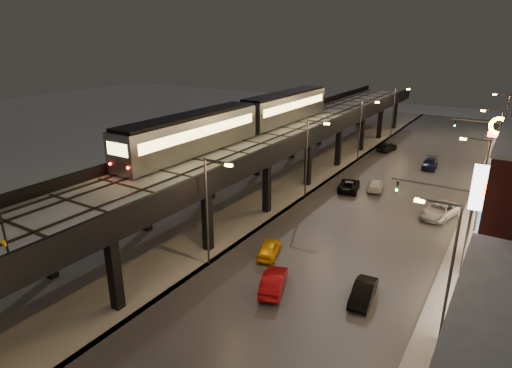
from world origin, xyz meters
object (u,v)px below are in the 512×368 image
Objects in this scene: car_mid_silver at (349,185)px; car_far_white at (387,147)px; car_onc_white at (430,164)px; car_near_white at (274,282)px; sign_citgo at (492,216)px; car_mid_dark at (376,185)px; subway_train at (246,118)px; car_taxi at (269,249)px; car_onc_dark at (440,211)px; car_onc_silver at (363,293)px; rail_signal at (1,228)px.

car_mid_silver is 20.93m from car_far_white.
car_onc_white is (7.78, -6.25, -0.10)m from car_far_white.
car_near_white is 0.38× the size of sign_citgo.
car_mid_dark is at bearing -110.57° from car_onc_white.
car_taxi is (11.33, -13.98, -7.87)m from subway_train.
car_mid_dark is at bearing -108.98° from car_near_white.
car_mid_dark is at bearing -113.58° from car_taxi.
car_onc_dark is (7.88, 20.42, 0.04)m from car_near_white.
car_taxi is at bearing -104.95° from car_onc_white.
car_far_white is at bearing -104.37° from car_taxi.
car_far_white is (-1.35, 20.89, 0.08)m from car_mid_silver.
subway_train is 27.00m from car_onc_silver.
rail_signal is 0.63× the size of car_onc_white.
car_onc_silver is at bearing 163.75° from sign_citgo.
sign_citgo is at bearing 110.81° from car_mid_silver.
subway_train is at bearing -160.00° from car_onc_dark.
car_onc_dark is at bearing -139.86° from car_taxi.
car_near_white is 0.97× the size of car_far_white.
car_onc_dark is (10.71, -2.85, 0.08)m from car_mid_silver.
sign_citgo reaches higher than car_taxi.
subway_train is 8.56× the size of car_onc_white.
car_onc_dark is 22.41m from sign_citgo.
car_onc_silver reaches higher than car_mid_dark.
car_taxi is 0.78× the size of car_mid_silver.
car_onc_white is (17.78, 19.65, -7.85)m from subway_train.
car_near_white is 6.35m from car_onc_silver.
car_taxi is 21.04m from car_mid_dark.
car_mid_dark is 29.37m from sign_citgo.
rail_signal is at bearing 58.54° from car_taxi.
car_far_white is at bearing -99.57° from car_mid_silver.
car_near_white reaches higher than car_mid_dark.
car_onc_silver is 0.88× the size of car_onc_white.
car_near_white is at bearing 107.05° from car_far_white.
rail_signal is 0.25× the size of sign_citgo.
car_far_white is at bearing 97.39° from car_onc_silver.
rail_signal is at bearing 69.13° from car_mid_dark.
car_mid_silver reaches higher than car_onc_white.
car_onc_dark is (8.05, -4.72, 0.12)m from car_mid_dark.
car_taxi is 19.38m from car_onc_dark.
car_onc_silver is 18.41m from car_onc_dark.
subway_train is 8.97× the size of car_near_white.
car_onc_silver is (13.76, 16.01, -7.98)m from rail_signal.
subway_train reaches higher than car_mid_silver.
car_onc_dark is at bearing 103.71° from sign_citgo.
subway_train is 13.59× the size of rail_signal.
car_onc_dark reaches higher than car_mid_silver.
car_mid_silver is 29.12m from sign_citgo.
car_mid_silver is 1.12× the size of car_mid_dark.
car_near_white is at bearing 60.80° from rail_signal.
subway_train is 23.47m from car_onc_dark.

